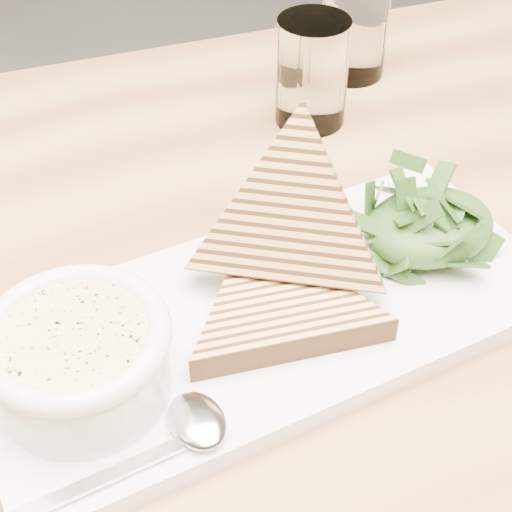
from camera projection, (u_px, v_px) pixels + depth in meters
name	position (u px, v px, depth m)	size (l,w,h in m)	color
table_top	(397.00, 329.00, 0.58)	(1.34, 0.89, 0.04)	#B2854E
platter	(269.00, 317.00, 0.55)	(0.40, 0.18, 0.02)	white
soup_bowl	(81.00, 366.00, 0.48)	(0.11, 0.11, 0.04)	white
soup	(74.00, 337.00, 0.46)	(0.09, 0.09, 0.01)	#E0C389
bowl_rim	(74.00, 335.00, 0.46)	(0.12, 0.12, 0.01)	white
sandwich_flat	(279.00, 307.00, 0.53)	(0.16, 0.16, 0.02)	tan
sandwich_lean	(291.00, 221.00, 0.53)	(0.16, 0.16, 0.09)	tan
salad_base	(429.00, 226.00, 0.58)	(0.10, 0.08, 0.04)	black
arugula_pile	(431.00, 219.00, 0.57)	(0.11, 0.10, 0.05)	#416F2B
spoon_bowl	(198.00, 420.00, 0.47)	(0.03, 0.05, 0.01)	silver
spoon_handle	(90.00, 484.00, 0.44)	(0.11, 0.01, 0.00)	silver
glass_near	(312.00, 72.00, 0.72)	(0.07, 0.07, 0.10)	white
glass_far	(354.00, 26.00, 0.79)	(0.07, 0.07, 0.10)	white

